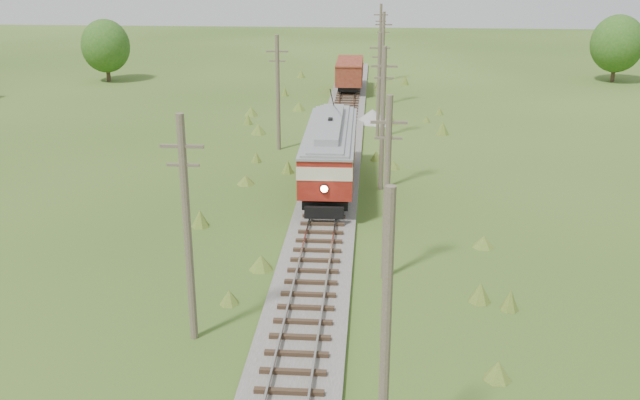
{
  "coord_description": "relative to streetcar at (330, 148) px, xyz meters",
  "views": [
    {
      "loc": [
        2.6,
        -12.22,
        14.47
      ],
      "look_at": [
        0.0,
        22.08,
        2.32
      ],
      "focal_mm": 40.0,
      "sensor_mm": 36.0,
      "label": 1
    }
  ],
  "objects": [
    {
      "name": "utility_pole_r_4",
      "position": [
        3.0,
        13.46,
        1.56
      ],
      "size": [
        1.6,
        0.3,
        8.4
      ],
      "color": "brown",
      "rests_on": "ground"
    },
    {
      "name": "railbed_main",
      "position": [
        -0.0,
        3.46,
        -2.57
      ],
      "size": [
        3.6,
        96.0,
        0.57
      ],
      "color": "#605B54",
      "rests_on": "ground"
    },
    {
      "name": "utility_pole_r_1",
      "position": [
        3.1,
        -25.54,
        1.63
      ],
      "size": [
        0.3,
        0.3,
        8.8
      ],
      "color": "brown",
      "rests_on": "ground"
    },
    {
      "name": "utility_pole_r_2",
      "position": [
        3.3,
        -12.54,
        1.66
      ],
      "size": [
        1.6,
        0.3,
        8.6
      ],
      "color": "brown",
      "rests_on": "ground"
    },
    {
      "name": "gondola",
      "position": [
        -0.0,
        33.04,
        -0.7
      ],
      "size": [
        2.76,
        8.4,
        2.79
      ],
      "rotation": [
        0.0,
        0.0,
        0.0
      ],
      "color": "black",
      "rests_on": "ground"
    },
    {
      "name": "utility_pole_l_a",
      "position": [
        -4.2,
        -18.54,
        1.86
      ],
      "size": [
        1.6,
        0.3,
        9.0
      ],
      "color": "brown",
      "rests_on": "ground"
    },
    {
      "name": "streetcar",
      "position": [
        0.0,
        0.0,
        0.0
      ],
      "size": [
        3.22,
        13.24,
        6.03
      ],
      "rotation": [
        0.0,
        0.0,
        0.01
      ],
      "color": "black",
      "rests_on": "ground"
    },
    {
      "name": "gravel_pile",
      "position": [
        2.67,
        18.88,
        -2.22
      ],
      "size": [
        3.19,
        3.38,
        1.16
      ],
      "color": "gray",
      "rests_on": "ground"
    },
    {
      "name": "utility_pole_r_6",
      "position": [
        3.2,
        39.46,
        1.71
      ],
      "size": [
        1.6,
        0.3,
        8.7
      ],
      "color": "brown",
      "rests_on": "ground"
    },
    {
      "name": "tree_mid_a",
      "position": [
        -28.0,
        37.46,
        1.25
      ],
      "size": [
        5.46,
        5.46,
        7.03
      ],
      "color": "#38281C",
      "rests_on": "ground"
    },
    {
      "name": "tree_mid_b",
      "position": [
        30.0,
        41.46,
        1.57
      ],
      "size": [
        5.88,
        5.88,
        7.57
      ],
      "color": "#38281C",
      "rests_on": "ground"
    },
    {
      "name": "utility_pole_r_3",
      "position": [
        3.2,
        0.46,
        1.86
      ],
      "size": [
        1.6,
        0.3,
        9.0
      ],
      "color": "brown",
      "rests_on": "ground"
    },
    {
      "name": "utility_pole_r_5",
      "position": [
        3.4,
        26.46,
        1.81
      ],
      "size": [
        1.6,
        0.3,
        8.9
      ],
      "color": "brown",
      "rests_on": "ground"
    },
    {
      "name": "utility_pole_l_b",
      "position": [
        -4.5,
        9.46,
        1.66
      ],
      "size": [
        1.6,
        0.3,
        8.6
      ],
      "color": "brown",
      "rests_on": "ground"
    }
  ]
}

